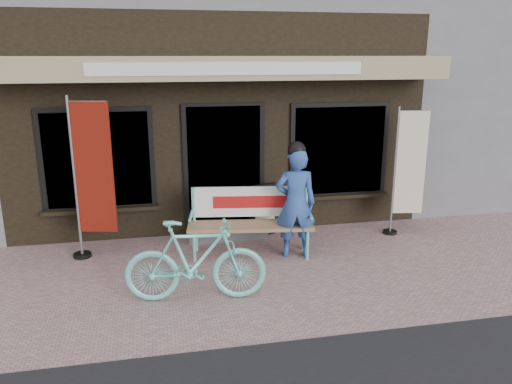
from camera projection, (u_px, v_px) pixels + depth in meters
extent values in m
plane|color=#B1878A|center=(246.00, 282.00, 6.69)|extent=(70.00, 70.00, 0.00)
cube|color=black|center=(205.00, 109.00, 10.94)|extent=(7.00, 6.00, 3.60)
cube|color=tan|center=(225.00, 68.00, 7.52)|extent=(7.00, 0.80, 0.35)
cube|color=white|center=(230.00, 69.00, 7.13)|extent=(4.00, 0.02, 0.18)
cube|color=black|center=(224.00, 170.00, 8.27)|extent=(1.20, 0.06, 2.10)
cube|color=black|center=(224.00, 170.00, 8.26)|extent=(1.35, 0.04, 2.20)
cube|color=black|center=(98.00, 160.00, 7.82)|extent=(1.60, 0.06, 1.50)
cube|color=black|center=(339.00, 151.00, 8.59)|extent=(1.60, 0.06, 1.50)
cube|color=black|center=(98.00, 160.00, 7.81)|extent=(1.75, 0.04, 1.65)
cube|color=black|center=(339.00, 151.00, 8.58)|extent=(1.75, 0.04, 1.65)
cube|color=black|center=(102.00, 210.00, 7.98)|extent=(1.80, 0.18, 0.06)
cube|color=black|center=(338.00, 196.00, 8.75)|extent=(1.80, 0.18, 0.06)
cube|color=#59595B|center=(227.00, 233.00, 8.33)|extent=(1.30, 0.45, 0.15)
cylinder|color=#70DCCD|center=(194.00, 248.00, 7.30)|extent=(0.05, 0.05, 0.44)
cylinder|color=#70DCCD|center=(196.00, 238.00, 7.70)|extent=(0.05, 0.05, 0.44)
cylinder|color=#70DCCD|center=(307.00, 246.00, 7.38)|extent=(0.05, 0.05, 0.44)
cylinder|color=#70DCCD|center=(303.00, 236.00, 7.78)|extent=(0.05, 0.05, 0.44)
cube|color=#9E7A56|center=(251.00, 226.00, 7.47)|extent=(1.93, 0.75, 0.05)
cylinder|color=#70DCCD|center=(194.00, 206.00, 7.56)|extent=(0.05, 0.05, 0.57)
cylinder|color=#70DCCD|center=(306.00, 204.00, 7.64)|extent=(0.05, 0.05, 0.57)
cube|color=white|center=(250.00, 202.00, 7.61)|extent=(1.76, 0.31, 0.47)
cube|color=#B21414|center=(250.00, 202.00, 7.58)|extent=(1.11, 0.18, 0.19)
cylinder|color=#70DCCD|center=(191.00, 216.00, 7.38)|extent=(0.11, 0.46, 0.04)
cylinder|color=#70DCCD|center=(310.00, 214.00, 7.47)|extent=(0.11, 0.46, 0.04)
imported|color=#2E509E|center=(296.00, 203.00, 7.36)|extent=(0.66, 0.48, 1.65)
sphere|color=black|center=(297.00, 150.00, 7.15)|extent=(0.30, 0.30, 0.26)
imported|color=#70DCCD|center=(196.00, 261.00, 6.08)|extent=(1.78, 0.69, 1.04)
cylinder|color=gray|center=(75.00, 180.00, 7.21)|extent=(0.05, 0.05, 2.41)
cylinder|color=gray|center=(87.00, 102.00, 6.90)|extent=(0.54, 0.15, 0.03)
cube|color=maroon|center=(94.00, 169.00, 7.15)|extent=(0.54, 0.16, 1.91)
cylinder|color=black|center=(82.00, 255.00, 7.52)|extent=(0.32, 0.32, 0.05)
cylinder|color=gray|center=(394.00, 172.00, 8.23)|extent=(0.04, 0.04, 2.15)
cylinder|color=gray|center=(414.00, 111.00, 7.97)|extent=(0.49, 0.10, 0.02)
cube|color=#EFE7C3|center=(411.00, 163.00, 8.20)|extent=(0.49, 0.11, 1.71)
cylinder|color=black|center=(390.00, 232.00, 8.51)|extent=(0.27, 0.27, 0.05)
cube|color=black|center=(263.00, 210.00, 8.32)|extent=(0.44, 0.22, 0.89)
cube|color=beige|center=(265.00, 205.00, 8.25)|extent=(0.36, 0.14, 0.54)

